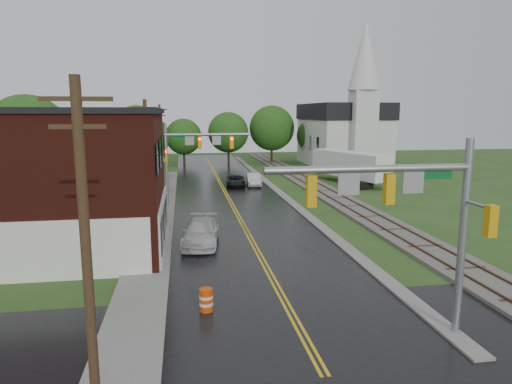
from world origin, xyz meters
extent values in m
plane|color=#2B4A1C|center=(0.00, 0.00, 0.00)|extent=(160.00, 160.00, 0.00)
cube|color=black|center=(0.00, 30.00, 0.00)|extent=(10.00, 90.00, 0.02)
cube|color=black|center=(0.00, 2.00, 0.00)|extent=(60.00, 9.00, 0.02)
cube|color=gray|center=(5.40, 35.00, 0.00)|extent=(0.80, 70.00, 0.12)
cube|color=gray|center=(-6.20, 25.00, 0.00)|extent=(2.40, 50.00, 0.12)
cube|color=#49170F|center=(-12.50, 15.00, 4.00)|extent=(14.00, 10.00, 8.00)
cube|color=silver|center=(-5.45, 15.00, 1.50)|extent=(0.10, 9.50, 3.00)
cube|color=black|center=(-12.50, 15.00, 8.15)|extent=(14.30, 10.30, 0.30)
cube|color=tan|center=(-11.00, 26.00, 3.20)|extent=(8.00, 7.00, 6.40)
cube|color=#3F0F0C|center=(-10.00, 35.00, 2.20)|extent=(7.00, 6.00, 4.40)
cube|color=silver|center=(20.00, 55.00, 3.50)|extent=(10.00, 16.00, 7.00)
cube|color=black|center=(20.00, 55.00, 8.20)|extent=(10.40, 16.40, 2.40)
cube|color=silver|center=(20.00, 47.00, 5.50)|extent=(3.20, 3.20, 11.00)
cone|color=silver|center=(20.00, 47.00, 15.50)|extent=(4.40, 4.40, 9.00)
cube|color=#59544C|center=(10.00, 35.00, 0.10)|extent=(3.20, 80.00, 0.20)
cube|color=#4C3828|center=(9.28, 35.00, 0.24)|extent=(0.10, 80.00, 0.12)
cube|color=#4C3828|center=(10.72, 35.00, 0.24)|extent=(0.10, 80.00, 0.12)
cylinder|color=gray|center=(5.60, 2.00, 3.60)|extent=(0.28, 0.28, 7.20)
cylinder|color=gray|center=(2.00, 2.00, 6.20)|extent=(7.20, 0.26, 0.26)
cube|color=orange|center=(2.72, 2.00, 5.50)|extent=(0.32, 0.30, 1.05)
cube|color=orange|center=(-0.02, 2.00, 5.50)|extent=(0.32, 0.30, 1.05)
cube|color=gray|center=(3.58, 2.00, 5.70)|extent=(0.75, 0.06, 0.75)
cube|color=gray|center=(1.28, 2.00, 5.70)|extent=(0.75, 0.06, 0.75)
cube|color=#0C5926|center=(4.30, 2.00, 5.95)|extent=(1.40, 0.04, 0.30)
cylinder|color=gray|center=(-5.60, 27.00, 3.60)|extent=(0.28, 0.28, 7.20)
cylinder|color=gray|center=(-2.00, 27.00, 6.20)|extent=(7.20, 0.26, 0.26)
cube|color=orange|center=(-2.72, 27.00, 5.50)|extent=(0.32, 0.30, 1.05)
cube|color=orange|center=(0.02, 27.00, 5.50)|extent=(0.32, 0.30, 1.05)
cube|color=gray|center=(-3.58, 27.00, 5.70)|extent=(0.75, 0.06, 0.75)
cube|color=gray|center=(-1.28, 27.00, 5.70)|extent=(0.75, 0.06, 0.75)
cube|color=#0C5926|center=(-4.30, 27.00, 5.95)|extent=(1.40, 0.04, 0.30)
sphere|color=#FF0C0C|center=(-2.72, 26.82, 5.83)|extent=(0.20, 0.20, 0.20)
cylinder|color=#382616|center=(-6.80, 0.00, 4.50)|extent=(0.28, 0.28, 9.00)
cube|color=#382616|center=(-6.80, 0.00, 8.40)|extent=(1.80, 0.12, 0.12)
cube|color=#382616|center=(-6.80, 0.00, 7.70)|extent=(1.40, 0.12, 0.12)
cylinder|color=#382616|center=(-6.80, 22.00, 4.50)|extent=(0.28, 0.28, 9.00)
cube|color=#382616|center=(-6.80, 22.00, 8.40)|extent=(1.80, 0.12, 0.12)
cube|color=#382616|center=(-6.80, 22.00, 7.70)|extent=(1.40, 0.12, 0.12)
cylinder|color=#382616|center=(-6.80, 44.00, 4.50)|extent=(0.28, 0.28, 9.00)
cube|color=#382616|center=(-6.80, 44.00, 8.40)|extent=(1.80, 0.12, 0.12)
cube|color=#382616|center=(-6.80, 44.00, 7.70)|extent=(1.40, 0.12, 0.12)
cylinder|color=black|center=(-18.00, 32.00, 1.71)|extent=(0.36, 0.36, 3.42)
sphere|color=#174814|center=(-18.00, 32.00, 5.89)|extent=(7.60, 7.60, 7.60)
sphere|color=#174814|center=(-17.40, 31.60, 5.23)|extent=(5.32, 5.32, 5.32)
cylinder|color=black|center=(-14.00, 40.00, 1.35)|extent=(0.36, 0.36, 2.70)
sphere|color=#174814|center=(-14.00, 40.00, 4.65)|extent=(6.00, 6.00, 6.00)
sphere|color=#174814|center=(-13.40, 39.60, 4.12)|extent=(4.20, 4.20, 4.20)
cylinder|color=black|center=(-9.00, 46.00, 1.44)|extent=(0.36, 0.36, 2.88)
sphere|color=#174814|center=(-9.00, 46.00, 4.96)|extent=(6.40, 6.40, 6.40)
sphere|color=#174814|center=(-8.40, 45.60, 4.40)|extent=(4.48, 4.48, 4.48)
imported|color=black|center=(1.47, 36.96, 0.61)|extent=(2.42, 4.58, 1.23)
imported|color=silver|center=(3.50, 37.16, 0.69)|extent=(1.75, 4.29, 1.38)
imported|color=silver|center=(-3.20, 15.12, 0.75)|extent=(2.73, 5.39, 1.50)
cube|color=black|center=(14.72, 33.17, 0.40)|extent=(2.12, 1.72, 0.80)
cylinder|color=gray|center=(14.72, 40.22, 0.40)|extent=(0.16, 0.16, 0.80)
cube|color=white|center=(14.72, 37.40, 2.21)|extent=(5.91, 11.46, 2.82)
cylinder|color=#CC3F09|center=(-3.39, 5.36, 0.49)|extent=(0.72, 0.72, 0.98)
camera|label=1|loc=(-4.16, -12.34, 8.06)|focal=32.00mm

